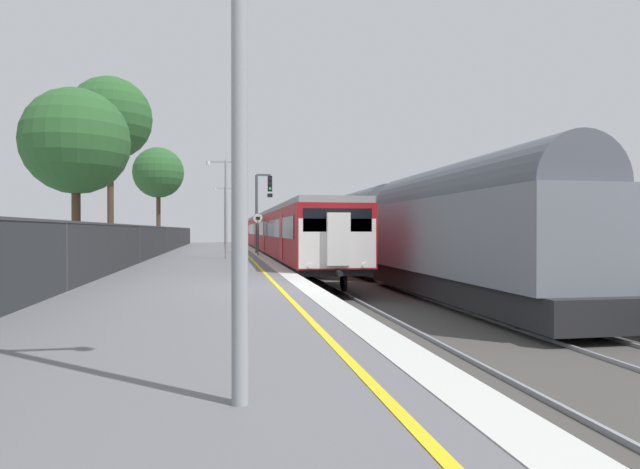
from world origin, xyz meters
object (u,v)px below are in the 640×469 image
at_px(signal_gantry, 261,204).
at_px(commuter_train_at_platform, 267,232).
at_px(platform_lamp_mid, 226,200).
at_px(background_tree_right, 76,144).
at_px(platform_lamp_far, 225,211).
at_px(platform_lamp_near, 239,3).
at_px(speed_limit_sign, 258,228).
at_px(background_tree_left, 159,174).
at_px(background_tree_centre, 111,121).
at_px(freight_train_adjacent_track, 357,229).

bearing_deg(signal_gantry, commuter_train_at_platform, 84.04).
distance_m(platform_lamp_mid, background_tree_right, 8.60).
bearing_deg(platform_lamp_mid, background_tree_right, -132.99).
bearing_deg(platform_lamp_mid, commuter_train_at_platform, 79.85).
relative_size(commuter_train_at_platform, platform_lamp_far, 11.28).
bearing_deg(platform_lamp_near, speed_limit_sign, 86.17).
relative_size(platform_lamp_near, background_tree_left, 0.63).
bearing_deg(speed_limit_sign, signal_gantry, 82.75).
bearing_deg(platform_lamp_far, platform_lamp_mid, -90.00).
bearing_deg(background_tree_centre, signal_gantry, 43.02).
relative_size(platform_lamp_mid, platform_lamp_far, 0.92).
bearing_deg(platform_lamp_far, commuter_train_at_platform, -42.75).
relative_size(platform_lamp_far, background_tree_centre, 0.62).
height_order(background_tree_centre, background_tree_right, background_tree_centre).
xyz_separation_m(speed_limit_sign, platform_lamp_near, (-1.86, -27.73, 1.79)).
bearing_deg(commuter_train_at_platform, freight_train_adjacent_track, -77.16).
relative_size(speed_limit_sign, background_tree_centre, 0.28).
height_order(platform_lamp_mid, background_tree_left, background_tree_left).
distance_m(commuter_train_at_platform, background_tree_right, 28.66).
height_order(commuter_train_at_platform, platform_lamp_mid, platform_lamp_mid).
height_order(platform_lamp_mid, platform_lamp_far, platform_lamp_far).
bearing_deg(signal_gantry, background_tree_left, 115.64).
xyz_separation_m(freight_train_adjacent_track, signal_gantry, (-5.48, 3.44, 1.62)).
bearing_deg(commuter_train_at_platform, platform_lamp_near, -94.73).
xyz_separation_m(signal_gantry, speed_limit_sign, (-0.37, -2.91, -1.58)).
xyz_separation_m(speed_limit_sign, background_tree_right, (-7.59, -9.79, 3.24)).
distance_m(commuter_train_at_platform, background_tree_centre, 23.88).
height_order(signal_gantry, platform_lamp_far, platform_lamp_far).
xyz_separation_m(commuter_train_at_platform, background_tree_right, (-9.44, -26.83, 3.56)).
relative_size(signal_gantry, background_tree_right, 0.73).
bearing_deg(signal_gantry, platform_lamp_mid, -108.78).
bearing_deg(platform_lamp_mid, speed_limit_sign, 62.97).
bearing_deg(speed_limit_sign, platform_lamp_far, 95.19).
relative_size(speed_limit_sign, platform_lamp_far, 0.44).
relative_size(platform_lamp_near, background_tree_right, 0.82).
relative_size(speed_limit_sign, background_tree_right, 0.35).
distance_m(platform_lamp_mid, platform_lamp_far, 24.10).
distance_m(signal_gantry, background_tree_right, 15.08).
height_order(commuter_train_at_platform, speed_limit_sign, commuter_train_at_platform).
xyz_separation_m(signal_gantry, platform_lamp_near, (-2.23, -30.64, 0.21)).
distance_m(freight_train_adjacent_track, background_tree_centre, 14.70).
bearing_deg(signal_gantry, platform_lamp_near, -94.16).
xyz_separation_m(platform_lamp_near, background_tree_centre, (-5.50, 23.43, 3.41)).
xyz_separation_m(platform_lamp_near, background_tree_right, (-5.74, 17.94, 1.45)).
relative_size(commuter_train_at_platform, background_tree_left, 6.90).
height_order(signal_gantry, speed_limit_sign, signal_gantry).
bearing_deg(platform_lamp_near, background_tree_centre, 103.20).
bearing_deg(background_tree_right, freight_train_adjacent_track, 34.55).
distance_m(commuter_train_at_platform, signal_gantry, 14.33).
height_order(speed_limit_sign, background_tree_right, background_tree_right).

